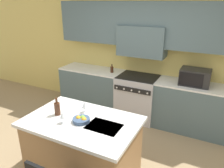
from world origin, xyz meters
The scene contains 10 objects.
back_cabinetry centered at (0.00, 2.08, 1.60)m, with size 10.00×0.46×2.70m.
back_counter centered at (0.00, 1.84, 0.47)m, with size 3.71×0.62×0.94m.
range_stove centered at (0.00, 1.81, 0.47)m, with size 0.83×0.70×0.95m.
microwave centered at (1.09, 1.83, 1.09)m, with size 0.53×0.37×0.30m.
kitchen_island centered at (-0.09, -0.12, 0.45)m, with size 1.54×1.00×0.90m.
wine_bottle centered at (-0.48, -0.14, 0.99)m, with size 0.08×0.08×0.26m.
wine_glass_near centered at (-0.27, -0.28, 1.01)m, with size 0.07×0.07×0.16m.
wine_glass_far centered at (-0.18, 0.10, 1.01)m, with size 0.07×0.07×0.16m.
fruit_bowl centered at (-0.07, -0.15, 0.93)m, with size 0.23×0.23×0.08m.
oil_bottle_on_counter centered at (-0.61, 1.81, 1.01)m, with size 0.07×0.07×0.18m.
Camera 1 is at (1.44, -2.23, 2.41)m, focal length 35.00 mm.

